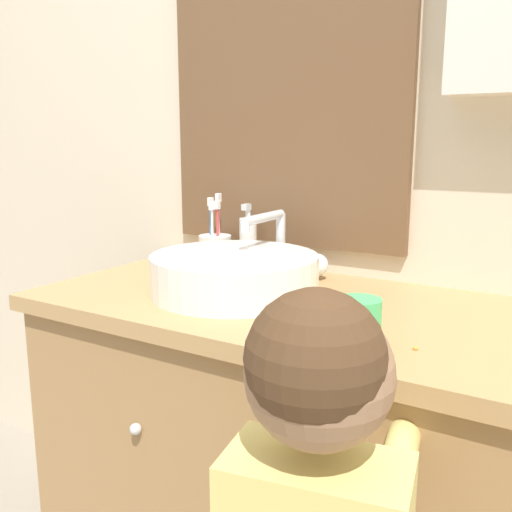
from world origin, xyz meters
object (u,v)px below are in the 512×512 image
object	(u,v)px
toothbrush_holder	(215,249)
drinking_cup	(359,326)
sink_basin	(236,273)
soap_dispenser	(248,242)

from	to	relation	value
toothbrush_holder	drinking_cup	world-z (taller)	toothbrush_holder
sink_basin	soap_dispenser	world-z (taller)	soap_dispenser
toothbrush_holder	soap_dispenser	bearing A→B (deg)	13.00
sink_basin	toothbrush_holder	distance (m)	0.29
sink_basin	soap_dispenser	distance (m)	0.25
soap_dispenser	drinking_cup	world-z (taller)	soap_dispenser
soap_dispenser	drinking_cup	distance (m)	0.64
toothbrush_holder	soap_dispenser	size ratio (longest dim) A/B	1.13
sink_basin	soap_dispenser	size ratio (longest dim) A/B	2.46
sink_basin	toothbrush_holder	bearing A→B (deg)	134.56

